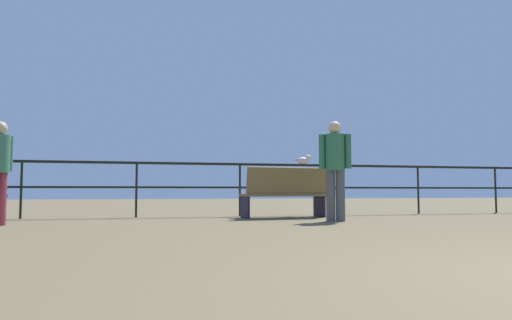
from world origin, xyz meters
The scene contains 4 objects.
pier_railing centered at (0.00, 7.79, 0.80)m, with size 18.67×0.05×1.09m.
bench_near_left centered at (-0.33, 6.93, 0.51)m, with size 1.68×0.84×0.96m.
person_at_railing centered at (0.19, 5.72, 0.97)m, with size 0.51×0.33×1.70m.
seagull_on_rail centered at (0.36, 7.79, 1.18)m, with size 0.42×0.18×0.20m.
Camera 1 is at (-2.98, -1.63, 0.50)m, focal length 32.69 mm.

